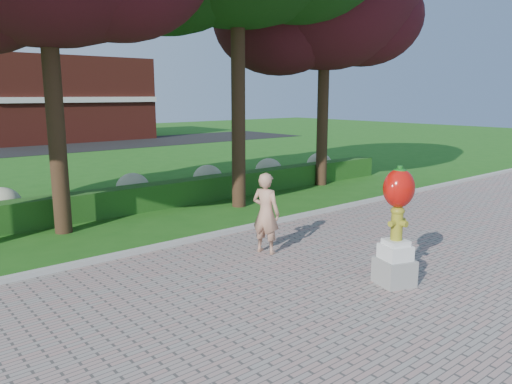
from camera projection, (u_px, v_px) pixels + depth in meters
ground at (271, 277)px, 9.96m from camera, size 100.00×100.00×0.00m
walkway at (461, 355)px, 6.95m from camera, size 40.00×14.00×0.04m
curb at (189, 241)px, 12.20m from camera, size 40.00×0.18×0.15m
lawn_hedge at (118, 201)px, 15.14m from camera, size 24.00×0.70×0.80m
hydrangea_row at (121, 189)px, 16.23m from camera, size 20.10×1.10×0.99m
building_right at (64, 99)px, 39.95m from camera, size 12.00×8.00×6.40m
tree_far_right at (322, 4)px, 18.86m from camera, size 7.88×6.72×10.21m
hydrant_sculpture at (397, 223)px, 9.28m from camera, size 0.78×0.78×2.28m
woman at (266, 213)px, 11.23m from camera, size 0.63×0.78×1.85m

